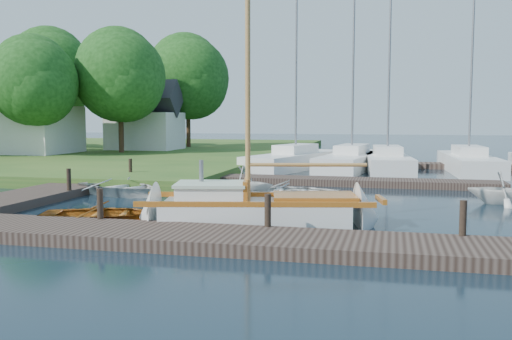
% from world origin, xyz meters
% --- Properties ---
extents(ground, '(160.00, 160.00, 0.00)m').
position_xyz_m(ground, '(0.00, 0.00, 0.00)').
color(ground, black).
rests_on(ground, ground).
extents(near_dock, '(18.00, 2.20, 0.30)m').
position_xyz_m(near_dock, '(0.00, -6.00, 0.15)').
color(near_dock, '#2D211A').
rests_on(near_dock, ground).
extents(left_dock, '(2.20, 18.00, 0.30)m').
position_xyz_m(left_dock, '(-8.00, 2.00, 0.15)').
color(left_dock, '#2D211A').
rests_on(left_dock, ground).
extents(far_dock, '(14.00, 1.60, 0.30)m').
position_xyz_m(far_dock, '(2.00, 6.50, 0.15)').
color(far_dock, '#2D211A').
rests_on(far_dock, ground).
extents(pontoon, '(30.00, 1.60, 0.30)m').
position_xyz_m(pontoon, '(10.00, 16.00, 0.15)').
color(pontoon, '#2D211A').
rests_on(pontoon, ground).
extents(mooring_post_1, '(0.16, 0.16, 0.80)m').
position_xyz_m(mooring_post_1, '(-3.00, -5.00, 0.70)').
color(mooring_post_1, black).
rests_on(mooring_post_1, near_dock).
extents(mooring_post_2, '(0.16, 0.16, 0.80)m').
position_xyz_m(mooring_post_2, '(1.50, -5.00, 0.70)').
color(mooring_post_2, black).
rests_on(mooring_post_2, near_dock).
extents(mooring_post_3, '(0.16, 0.16, 0.80)m').
position_xyz_m(mooring_post_3, '(6.00, -5.00, 0.70)').
color(mooring_post_3, black).
rests_on(mooring_post_3, near_dock).
extents(mooring_post_4, '(0.16, 0.16, 0.80)m').
position_xyz_m(mooring_post_4, '(-7.00, 0.00, 0.70)').
color(mooring_post_4, black).
rests_on(mooring_post_4, left_dock).
extents(mooring_post_5, '(0.16, 0.16, 0.80)m').
position_xyz_m(mooring_post_5, '(-7.00, 5.00, 0.70)').
color(mooring_post_5, black).
rests_on(mooring_post_5, left_dock).
extents(sailboat, '(7.40, 3.44, 9.83)m').
position_xyz_m(sailboat, '(0.99, -3.47, 0.34)').
color(sailboat, silver).
rests_on(sailboat, ground).
extents(dinghy, '(3.92, 3.26, 0.70)m').
position_xyz_m(dinghy, '(-3.40, -4.09, 0.35)').
color(dinghy, '#9C4E15').
rests_on(dinghy, ground).
extents(tender_a, '(4.46, 3.86, 0.77)m').
position_xyz_m(tender_a, '(-5.68, 1.36, 0.39)').
color(tender_a, silver).
rests_on(tender_a, ground).
extents(tender_b, '(2.84, 2.63, 1.24)m').
position_xyz_m(tender_b, '(-0.91, 1.99, 0.62)').
color(tender_b, silver).
rests_on(tender_b, ground).
extents(tender_c, '(4.10, 3.21, 0.77)m').
position_xyz_m(tender_c, '(0.79, 1.52, 0.39)').
color(tender_c, silver).
rests_on(tender_c, ground).
extents(tender_d, '(2.55, 2.28, 1.21)m').
position_xyz_m(tender_d, '(8.13, 2.28, 0.61)').
color(tender_d, silver).
rests_on(tender_d, ground).
extents(marina_boat_0, '(4.81, 9.20, 10.08)m').
position_xyz_m(marina_boat_0, '(-0.98, 13.75, 0.56)').
color(marina_boat_0, silver).
rests_on(marina_boat_0, ground).
extents(marina_boat_1, '(3.51, 9.68, 10.64)m').
position_xyz_m(marina_boat_1, '(2.18, 14.17, 0.56)').
color(marina_boat_1, silver).
rests_on(marina_boat_1, ground).
extents(marina_boat_2, '(2.93, 7.92, 10.54)m').
position_xyz_m(marina_boat_2, '(4.15, 13.33, 0.57)').
color(marina_boat_2, silver).
rests_on(marina_boat_2, ground).
extents(marina_boat_3, '(2.66, 9.01, 12.35)m').
position_xyz_m(marina_boat_3, '(8.44, 14.25, 0.58)').
color(marina_boat_3, silver).
rests_on(marina_boat_3, ground).
extents(house_a, '(6.30, 5.00, 6.29)m').
position_xyz_m(house_a, '(-20.00, 16.00, 2.96)').
color(house_a, white).
rests_on(house_a, shore).
extents(house_c, '(5.25, 4.00, 5.28)m').
position_xyz_m(house_c, '(-14.00, 22.00, 2.58)').
color(house_c, white).
rests_on(house_c, shore).
extents(tree_2, '(5.83, 5.75, 7.82)m').
position_xyz_m(tree_2, '(-18.00, 14.05, 5.25)').
color(tree_2, '#332114').
rests_on(tree_2, shore).
extents(tree_3, '(6.41, 6.38, 8.74)m').
position_xyz_m(tree_3, '(-14.00, 18.05, 5.81)').
color(tree_3, '#332114').
rests_on(tree_3, shore).
extents(tree_4, '(7.01, 7.01, 9.66)m').
position_xyz_m(tree_4, '(-22.00, 22.05, 6.37)').
color(tree_4, '#332114').
rests_on(tree_4, shore).
extents(tree_7, '(6.83, 6.83, 9.38)m').
position_xyz_m(tree_7, '(-12.00, 26.05, 6.20)').
color(tree_7, '#332114').
rests_on(tree_7, shore).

